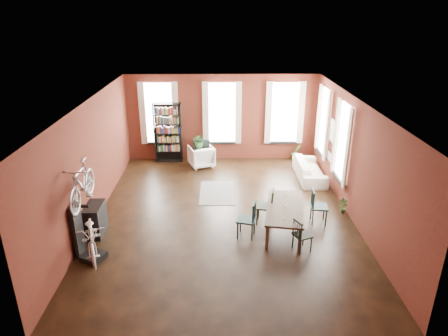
{
  "coord_description": "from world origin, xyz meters",
  "views": [
    {
      "loc": [
        -0.14,
        -9.85,
        5.43
      ],
      "look_at": [
        0.02,
        0.6,
        1.18
      ],
      "focal_mm": 32.0,
      "sensor_mm": 36.0,
      "label": 1
    }
  ],
  "objects_px": {
    "dining_chair_a": "(246,219)",
    "plant_stand": "(199,156)",
    "dining_chair_c": "(303,235)",
    "bookshelf": "(168,133)",
    "bicycle_floor": "(90,221)",
    "cream_sofa": "(310,167)",
    "dining_table": "(284,219)",
    "bike_trainer": "(94,257)",
    "console_table": "(95,219)",
    "dining_chair_d": "(319,207)",
    "dining_chair_b": "(265,206)",
    "white_armchair": "(201,155)"
  },
  "relations": [
    {
      "from": "cream_sofa",
      "to": "bike_trainer",
      "type": "bearing_deg",
      "value": 127.83
    },
    {
      "from": "dining_chair_a",
      "to": "dining_chair_c",
      "type": "bearing_deg",
      "value": 78.04
    },
    {
      "from": "dining_table",
      "to": "dining_chair_c",
      "type": "bearing_deg",
      "value": -61.86
    },
    {
      "from": "dining_chair_b",
      "to": "dining_chair_d",
      "type": "relative_size",
      "value": 1.05
    },
    {
      "from": "dining_chair_a",
      "to": "plant_stand",
      "type": "bearing_deg",
      "value": -149.95
    },
    {
      "from": "dining_table",
      "to": "bookshelf",
      "type": "relative_size",
      "value": 0.91
    },
    {
      "from": "white_armchair",
      "to": "bookshelf",
      "type": "bearing_deg",
      "value": -45.18
    },
    {
      "from": "dining_table",
      "to": "bike_trainer",
      "type": "height_order",
      "value": "dining_table"
    },
    {
      "from": "bicycle_floor",
      "to": "console_table",
      "type": "bearing_deg",
      "value": 84.14
    },
    {
      "from": "console_table",
      "to": "dining_table",
      "type": "bearing_deg",
      "value": 0.69
    },
    {
      "from": "dining_chair_d",
      "to": "dining_chair_a",
      "type": "bearing_deg",
      "value": 113.84
    },
    {
      "from": "cream_sofa",
      "to": "bicycle_floor",
      "type": "relative_size",
      "value": 1.19
    },
    {
      "from": "dining_table",
      "to": "plant_stand",
      "type": "relative_size",
      "value": 3.17
    },
    {
      "from": "dining_chair_c",
      "to": "dining_chair_d",
      "type": "height_order",
      "value": "dining_chair_d"
    },
    {
      "from": "dining_chair_a",
      "to": "plant_stand",
      "type": "distance_m",
      "value": 5.23
    },
    {
      "from": "dining_table",
      "to": "dining_chair_b",
      "type": "height_order",
      "value": "dining_chair_b"
    },
    {
      "from": "bookshelf",
      "to": "plant_stand",
      "type": "height_order",
      "value": "bookshelf"
    },
    {
      "from": "dining_chair_a",
      "to": "console_table",
      "type": "xyz_separation_m",
      "value": [
        -3.83,
        0.2,
        -0.08
      ]
    },
    {
      "from": "bicycle_floor",
      "to": "dining_table",
      "type": "bearing_deg",
      "value": -4.45
    },
    {
      "from": "bookshelf",
      "to": "console_table",
      "type": "distance_m",
      "value": 5.4
    },
    {
      "from": "bookshelf",
      "to": "cream_sofa",
      "type": "relative_size",
      "value": 1.06
    },
    {
      "from": "dining_table",
      "to": "bookshelf",
      "type": "bearing_deg",
      "value": 134.44
    },
    {
      "from": "dining_chair_c",
      "to": "bookshelf",
      "type": "bearing_deg",
      "value": 7.88
    },
    {
      "from": "dining_chair_d",
      "to": "plant_stand",
      "type": "relative_size",
      "value": 1.47
    },
    {
      "from": "dining_chair_c",
      "to": "dining_chair_d",
      "type": "xyz_separation_m",
      "value": [
        0.7,
        1.32,
        0.05
      ]
    },
    {
      "from": "bookshelf",
      "to": "bicycle_floor",
      "type": "height_order",
      "value": "bookshelf"
    },
    {
      "from": "dining_table",
      "to": "bookshelf",
      "type": "xyz_separation_m",
      "value": [
        -3.55,
        5.14,
        0.76
      ]
    },
    {
      "from": "bike_trainer",
      "to": "console_table",
      "type": "xyz_separation_m",
      "value": [
        -0.25,
        1.15,
        0.33
      ]
    },
    {
      "from": "cream_sofa",
      "to": "bicycle_floor",
      "type": "height_order",
      "value": "bicycle_floor"
    },
    {
      "from": "dining_chair_c",
      "to": "bike_trainer",
      "type": "distance_m",
      "value": 4.9
    },
    {
      "from": "dining_chair_b",
      "to": "white_armchair",
      "type": "distance_m",
      "value": 4.51
    },
    {
      "from": "dining_chair_c",
      "to": "dining_chair_b",
      "type": "bearing_deg",
      "value": 4.69
    },
    {
      "from": "dining_chair_b",
      "to": "white_armchair",
      "type": "height_order",
      "value": "dining_chair_b"
    },
    {
      "from": "white_armchair",
      "to": "dining_chair_b",
      "type": "bearing_deg",
      "value": 94.31
    },
    {
      "from": "dining_chair_a",
      "to": "dining_chair_d",
      "type": "distance_m",
      "value": 2.11
    },
    {
      "from": "bicycle_floor",
      "to": "dining_chair_c",
      "type": "bearing_deg",
      "value": -15.58
    },
    {
      "from": "cream_sofa",
      "to": "bookshelf",
      "type": "bearing_deg",
      "value": 71.05
    },
    {
      "from": "plant_stand",
      "to": "bicycle_floor",
      "type": "bearing_deg",
      "value": -109.81
    },
    {
      "from": "dining_chair_d",
      "to": "cream_sofa",
      "type": "bearing_deg",
      "value": -2.84
    },
    {
      "from": "dining_chair_b",
      "to": "cream_sofa",
      "type": "xyz_separation_m",
      "value": [
        1.86,
        3.0,
        -0.08
      ]
    },
    {
      "from": "bicycle_floor",
      "to": "cream_sofa",
      "type": "bearing_deg",
      "value": 18.76
    },
    {
      "from": "console_table",
      "to": "cream_sofa",
      "type": "bearing_deg",
      "value": 29.33
    },
    {
      "from": "dining_table",
      "to": "bicycle_floor",
      "type": "relative_size",
      "value": 1.15
    },
    {
      "from": "cream_sofa",
      "to": "dining_chair_d",
      "type": "bearing_deg",
      "value": 172.33
    },
    {
      "from": "bike_trainer",
      "to": "console_table",
      "type": "height_order",
      "value": "console_table"
    },
    {
      "from": "dining_chair_c",
      "to": "bicycle_floor",
      "type": "xyz_separation_m",
      "value": [
        -4.86,
        -0.3,
        0.59
      ]
    },
    {
      "from": "white_armchair",
      "to": "bike_trainer",
      "type": "relative_size",
      "value": 1.8
    },
    {
      "from": "bicycle_floor",
      "to": "dining_chair_d",
      "type": "bearing_deg",
      "value": -2.82
    },
    {
      "from": "dining_chair_d",
      "to": "cream_sofa",
      "type": "height_order",
      "value": "dining_chair_d"
    },
    {
      "from": "dining_table",
      "to": "dining_chair_b",
      "type": "relative_size",
      "value": 2.05
    }
  ]
}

